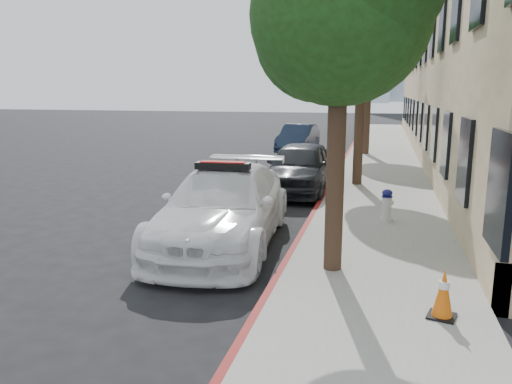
{
  "coord_description": "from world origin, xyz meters",
  "views": [
    {
      "loc": [
        3.6,
        -10.1,
        3.12
      ],
      "look_at": [
        1.09,
        -0.1,
        1.0
      ],
      "focal_mm": 35.0,
      "sensor_mm": 36.0,
      "label": 1
    }
  ],
  "objects_px": {
    "fire_hydrant": "(387,206)",
    "parked_car_far": "(298,138)",
    "traffic_cone": "(443,294)",
    "parked_car_mid": "(300,167)",
    "police_car": "(224,207)"
  },
  "relations": [
    {
      "from": "parked_car_mid",
      "to": "parked_car_far",
      "type": "xyz_separation_m",
      "value": [
        -1.69,
        9.95,
        -0.07
      ]
    },
    {
      "from": "parked_car_mid",
      "to": "traffic_cone",
      "type": "xyz_separation_m",
      "value": [
        3.3,
        -8.51,
        -0.29
      ]
    },
    {
      "from": "police_car",
      "to": "parked_car_mid",
      "type": "bearing_deg",
      "value": 79.37
    },
    {
      "from": "fire_hydrant",
      "to": "traffic_cone",
      "type": "xyz_separation_m",
      "value": [
        0.7,
        -4.89,
        -0.04
      ]
    },
    {
      "from": "police_car",
      "to": "fire_hydrant",
      "type": "xyz_separation_m",
      "value": [
        3.24,
        2.08,
        -0.27
      ]
    },
    {
      "from": "parked_car_mid",
      "to": "parked_car_far",
      "type": "distance_m",
      "value": 10.1
    },
    {
      "from": "parked_car_far",
      "to": "police_car",
      "type": "bearing_deg",
      "value": -83.64
    },
    {
      "from": "parked_car_mid",
      "to": "parked_car_far",
      "type": "relative_size",
      "value": 1.07
    },
    {
      "from": "parked_car_mid",
      "to": "fire_hydrant",
      "type": "distance_m",
      "value": 4.46
    },
    {
      "from": "fire_hydrant",
      "to": "parked_car_far",
      "type": "bearing_deg",
      "value": 111.24
    },
    {
      "from": "parked_car_far",
      "to": "fire_hydrant",
      "type": "height_order",
      "value": "parked_car_far"
    },
    {
      "from": "police_car",
      "to": "parked_car_far",
      "type": "height_order",
      "value": "police_car"
    },
    {
      "from": "police_car",
      "to": "parked_car_mid",
      "type": "xyz_separation_m",
      "value": [
        0.65,
        5.7,
        -0.01
      ]
    },
    {
      "from": "police_car",
      "to": "fire_hydrant",
      "type": "bearing_deg",
      "value": 28.5
    },
    {
      "from": "police_car",
      "to": "parked_car_far",
      "type": "xyz_separation_m",
      "value": [
        -1.04,
        15.65,
        -0.08
      ]
    }
  ]
}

